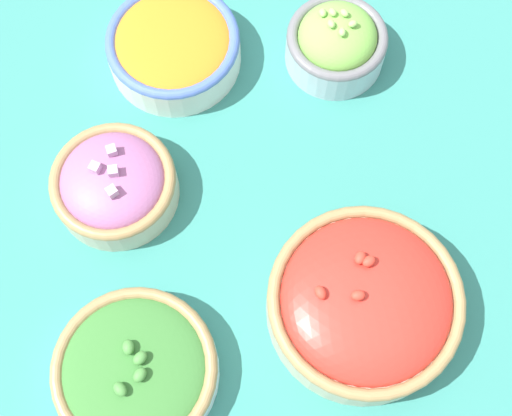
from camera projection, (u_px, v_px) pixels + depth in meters
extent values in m
plane|color=#337F75|center=(256.00, 218.00, 0.74)|extent=(3.00, 3.00, 0.00)
cylinder|color=silver|center=(137.00, 371.00, 0.67)|extent=(0.16, 0.16, 0.03)
torus|color=#997A4C|center=(134.00, 369.00, 0.66)|extent=(0.16, 0.16, 0.01)
ellipsoid|color=#387533|center=(134.00, 369.00, 0.66)|extent=(0.14, 0.14, 0.02)
ellipsoid|color=#47893D|center=(140.00, 358.00, 0.65)|extent=(0.02, 0.02, 0.01)
ellipsoid|color=#47893D|center=(120.00, 389.00, 0.64)|extent=(0.02, 0.02, 0.01)
ellipsoid|color=#47893D|center=(128.00, 347.00, 0.65)|extent=(0.01, 0.01, 0.01)
ellipsoid|color=#47893D|center=(140.00, 375.00, 0.64)|extent=(0.02, 0.02, 0.01)
cylinder|color=beige|center=(116.00, 187.00, 0.74)|extent=(0.13, 0.13, 0.04)
torus|color=#997A4C|center=(112.00, 180.00, 0.72)|extent=(0.13, 0.13, 0.01)
ellipsoid|color=#9E5B8E|center=(112.00, 180.00, 0.72)|extent=(0.11, 0.11, 0.04)
cube|color=#C699C1|center=(95.00, 168.00, 0.70)|extent=(0.01, 0.01, 0.01)
cube|color=#C699C1|center=(112.00, 191.00, 0.69)|extent=(0.01, 0.01, 0.01)
cube|color=#C699C1|center=(112.00, 151.00, 0.71)|extent=(0.01, 0.01, 0.01)
cube|color=#C699C1|center=(113.00, 171.00, 0.70)|extent=(0.01, 0.01, 0.01)
cylinder|color=beige|center=(363.00, 305.00, 0.69)|extent=(0.19, 0.19, 0.05)
torus|color=#997A4C|center=(366.00, 299.00, 0.66)|extent=(0.19, 0.19, 0.01)
ellipsoid|color=red|center=(366.00, 299.00, 0.66)|extent=(0.16, 0.16, 0.04)
ellipsoid|color=red|center=(358.00, 295.00, 0.64)|extent=(0.01, 0.01, 0.01)
ellipsoid|color=red|center=(369.00, 261.00, 0.65)|extent=(0.01, 0.02, 0.01)
ellipsoid|color=red|center=(360.00, 258.00, 0.65)|extent=(0.02, 0.02, 0.01)
ellipsoid|color=red|center=(320.00, 292.00, 0.64)|extent=(0.02, 0.01, 0.01)
cylinder|color=silver|center=(174.00, 50.00, 0.79)|extent=(0.15, 0.15, 0.04)
torus|color=#4766B7|center=(172.00, 40.00, 0.77)|extent=(0.15, 0.15, 0.01)
ellipsoid|color=orange|center=(172.00, 40.00, 0.77)|extent=(0.13, 0.13, 0.02)
cylinder|color=#B2C1CC|center=(335.00, 48.00, 0.79)|extent=(0.11, 0.11, 0.04)
torus|color=slate|center=(337.00, 37.00, 0.77)|extent=(0.11, 0.11, 0.01)
ellipsoid|color=#7ABC4C|center=(337.00, 37.00, 0.77)|extent=(0.09, 0.09, 0.05)
ellipsoid|color=#99D166|center=(353.00, 24.00, 0.74)|extent=(0.01, 0.01, 0.01)
ellipsoid|color=#99D166|center=(331.00, 24.00, 0.74)|extent=(0.01, 0.01, 0.01)
ellipsoid|color=#99D166|center=(342.00, 32.00, 0.74)|extent=(0.01, 0.01, 0.01)
ellipsoid|color=#99D166|center=(344.00, 13.00, 0.75)|extent=(0.01, 0.01, 0.01)
ellipsoid|color=#99D166|center=(323.00, 13.00, 0.75)|extent=(0.01, 0.01, 0.01)
ellipsoid|color=#99D166|center=(333.00, 12.00, 0.75)|extent=(0.01, 0.01, 0.01)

